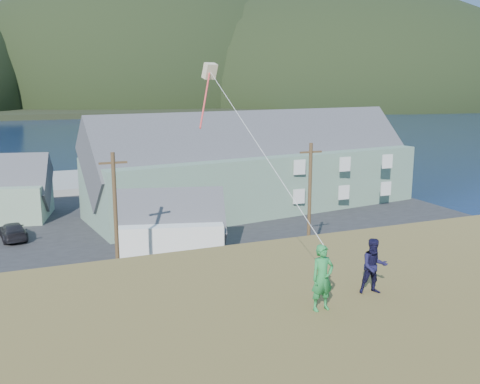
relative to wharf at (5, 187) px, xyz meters
name	(u,v)px	position (x,y,z in m)	size (l,w,h in m)	color
ground	(107,312)	(6.00, -40.00, -0.45)	(900.00, 900.00, 0.00)	#0A1638
grass_strip	(113,325)	(6.00, -42.00, -0.40)	(110.00, 8.00, 0.10)	#4C3D19
waterfront_lot	(77,233)	(6.00, -23.00, -0.39)	(72.00, 36.00, 0.12)	#28282B
wharf	(5,187)	(0.00, 0.00, 0.00)	(26.00, 14.00, 0.90)	gray
far_shore	(26,102)	(6.00, 290.00, 0.55)	(900.00, 320.00, 2.00)	black
far_hills	(96,103)	(41.59, 239.38, 1.55)	(760.00, 265.00, 143.00)	black
lodge	(259,164)	(24.16, -20.39, 4.17)	(35.11, 14.08, 12.01)	slate
shed_white	(171,227)	(11.85, -32.27, 1.93)	(8.77, 6.89, 6.17)	white
utility_poles	(76,230)	(4.73, -38.50, 4.04)	(32.23, 0.24, 8.83)	#47331E
kite_flyer_green	(322,278)	(8.78, -58.32, 7.58)	(0.60, 0.39, 1.65)	#227F3C
kite_flyer_navy	(374,266)	(10.58, -57.92, 7.50)	(0.72, 0.56, 1.49)	black
kite_rig	(210,77)	(8.58, -50.76, 12.42)	(0.91, 4.21, 8.94)	beige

